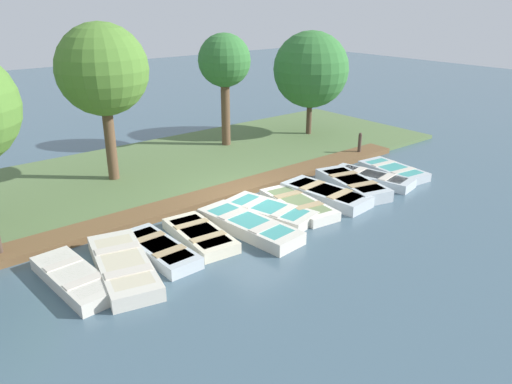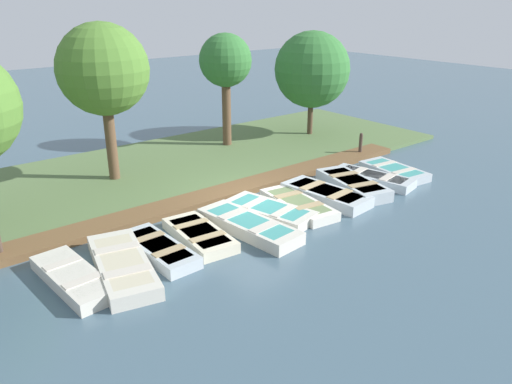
{
  "view_description": "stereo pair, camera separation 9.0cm",
  "coord_description": "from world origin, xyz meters",
  "px_view_note": "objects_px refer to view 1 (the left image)",
  "views": [
    {
      "loc": [
        12.07,
        -9.86,
        6.59
      ],
      "look_at": [
        0.4,
        -0.38,
        0.65
      ],
      "focal_mm": 35.0,
      "sensor_mm": 36.0,
      "label": 1
    },
    {
      "loc": [
        12.13,
        -9.79,
        6.59
      ],
      "look_at": [
        0.4,
        -0.38,
        0.65
      ],
      "focal_mm": 35.0,
      "sensor_mm": 36.0,
      "label": 2
    }
  ],
  "objects_px": {
    "park_tree_center": "(224,62)",
    "rowboat_10": "(393,171)",
    "rowboat_2": "(160,249)",
    "rowboat_9": "(372,178)",
    "rowboat_0": "(74,278)",
    "park_tree_left": "(102,70)",
    "rowboat_5": "(269,211)",
    "rowboat_4": "(249,226)",
    "mooring_post_far": "(360,144)",
    "rowboat_3": "(200,235)",
    "park_tree_right": "(311,70)",
    "rowboat_1": "(123,266)",
    "rowboat_6": "(298,204)",
    "rowboat_7": "(325,194)",
    "rowboat_8": "(352,184)"
  },
  "relations": [
    {
      "from": "rowboat_10",
      "to": "mooring_post_far",
      "type": "relative_size",
      "value": 2.62
    },
    {
      "from": "rowboat_4",
      "to": "rowboat_6",
      "type": "xyz_separation_m",
      "value": [
        -0.33,
        2.33,
        -0.04
      ]
    },
    {
      "from": "rowboat_3",
      "to": "mooring_post_far",
      "type": "xyz_separation_m",
      "value": [
        -2.4,
        9.87,
        0.37
      ]
    },
    {
      "from": "rowboat_4",
      "to": "rowboat_7",
      "type": "distance_m",
      "value": 3.61
    },
    {
      "from": "rowboat_9",
      "to": "park_tree_center",
      "type": "height_order",
      "value": "park_tree_center"
    },
    {
      "from": "rowboat_10",
      "to": "park_tree_left",
      "type": "distance_m",
      "value": 11.51
    },
    {
      "from": "rowboat_3",
      "to": "rowboat_5",
      "type": "bearing_deg",
      "value": 95.73
    },
    {
      "from": "rowboat_8",
      "to": "park_tree_center",
      "type": "distance_m",
      "value": 8.14
    },
    {
      "from": "rowboat_9",
      "to": "park_tree_left",
      "type": "bearing_deg",
      "value": -141.5
    },
    {
      "from": "rowboat_3",
      "to": "rowboat_7",
      "type": "xyz_separation_m",
      "value": [
        0.15,
        5.06,
        0.03
      ]
    },
    {
      "from": "park_tree_center",
      "to": "rowboat_0",
      "type": "bearing_deg",
      "value": -53.63
    },
    {
      "from": "rowboat_0",
      "to": "rowboat_10",
      "type": "bearing_deg",
      "value": 85.82
    },
    {
      "from": "mooring_post_far",
      "to": "park_tree_left",
      "type": "bearing_deg",
      "value": -110.71
    },
    {
      "from": "park_tree_left",
      "to": "rowboat_2",
      "type": "bearing_deg",
      "value": -13.46
    },
    {
      "from": "rowboat_7",
      "to": "mooring_post_far",
      "type": "bearing_deg",
      "value": 111.82
    },
    {
      "from": "rowboat_4",
      "to": "rowboat_9",
      "type": "bearing_deg",
      "value": 87.42
    },
    {
      "from": "rowboat_3",
      "to": "park_tree_right",
      "type": "height_order",
      "value": "park_tree_right"
    },
    {
      "from": "rowboat_4",
      "to": "rowboat_8",
      "type": "relative_size",
      "value": 1.09
    },
    {
      "from": "rowboat_0",
      "to": "rowboat_3",
      "type": "distance_m",
      "value": 3.69
    },
    {
      "from": "rowboat_4",
      "to": "rowboat_8",
      "type": "bearing_deg",
      "value": 87.6
    },
    {
      "from": "rowboat_5",
      "to": "park_tree_center",
      "type": "distance_m",
      "value": 8.75
    },
    {
      "from": "rowboat_0",
      "to": "mooring_post_far",
      "type": "relative_size",
      "value": 2.83
    },
    {
      "from": "rowboat_7",
      "to": "park_tree_center",
      "type": "relative_size",
      "value": 0.63
    },
    {
      "from": "rowboat_7",
      "to": "park_tree_left",
      "type": "relative_size",
      "value": 0.56
    },
    {
      "from": "park_tree_center",
      "to": "rowboat_2",
      "type": "bearing_deg",
      "value": -45.99
    },
    {
      "from": "rowboat_7",
      "to": "rowboat_2",
      "type": "bearing_deg",
      "value": -97.01
    },
    {
      "from": "park_tree_center",
      "to": "rowboat_10",
      "type": "bearing_deg",
      "value": 21.95
    },
    {
      "from": "rowboat_8",
      "to": "mooring_post_far",
      "type": "height_order",
      "value": "mooring_post_far"
    },
    {
      "from": "park_tree_left",
      "to": "park_tree_center",
      "type": "relative_size",
      "value": 1.13
    },
    {
      "from": "rowboat_4",
      "to": "mooring_post_far",
      "type": "distance_m",
      "value": 8.9
    },
    {
      "from": "rowboat_8",
      "to": "park_tree_center",
      "type": "relative_size",
      "value": 0.64
    },
    {
      "from": "rowboat_2",
      "to": "rowboat_8",
      "type": "xyz_separation_m",
      "value": [
        0.06,
        7.83,
        0.04
      ]
    },
    {
      "from": "rowboat_8",
      "to": "park_tree_right",
      "type": "bearing_deg",
      "value": 161.2
    },
    {
      "from": "rowboat_4",
      "to": "park_tree_right",
      "type": "distance_m",
      "value": 11.6
    },
    {
      "from": "rowboat_5",
      "to": "rowboat_10",
      "type": "bearing_deg",
      "value": 75.95
    },
    {
      "from": "rowboat_5",
      "to": "rowboat_4",
      "type": "bearing_deg",
      "value": -81.85
    },
    {
      "from": "rowboat_2",
      "to": "rowboat_9",
      "type": "relative_size",
      "value": 0.88
    },
    {
      "from": "rowboat_1",
      "to": "park_tree_center",
      "type": "xyz_separation_m",
      "value": [
        -7.46,
        8.64,
        3.67
      ]
    },
    {
      "from": "rowboat_4",
      "to": "rowboat_6",
      "type": "bearing_deg",
      "value": 91.71
    },
    {
      "from": "rowboat_0",
      "to": "rowboat_6",
      "type": "distance_m",
      "value": 7.47
    },
    {
      "from": "rowboat_10",
      "to": "rowboat_8",
      "type": "bearing_deg",
      "value": -81.98
    },
    {
      "from": "rowboat_10",
      "to": "park_tree_left",
      "type": "bearing_deg",
      "value": -118.31
    },
    {
      "from": "rowboat_5",
      "to": "rowboat_10",
      "type": "xyz_separation_m",
      "value": [
        0.06,
        6.36,
        -0.01
      ]
    },
    {
      "from": "rowboat_4",
      "to": "rowboat_10",
      "type": "relative_size",
      "value": 1.28
    },
    {
      "from": "rowboat_10",
      "to": "mooring_post_far",
      "type": "height_order",
      "value": "mooring_post_far"
    },
    {
      "from": "rowboat_0",
      "to": "rowboat_7",
      "type": "relative_size",
      "value": 0.93
    },
    {
      "from": "rowboat_4",
      "to": "rowboat_9",
      "type": "distance_m",
      "value": 6.26
    },
    {
      "from": "rowboat_7",
      "to": "park_tree_right",
      "type": "bearing_deg",
      "value": 133.21
    },
    {
      "from": "rowboat_5",
      "to": "rowboat_9",
      "type": "bearing_deg",
      "value": 75.6
    },
    {
      "from": "rowboat_0",
      "to": "rowboat_1",
      "type": "distance_m",
      "value": 1.21
    }
  ]
}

